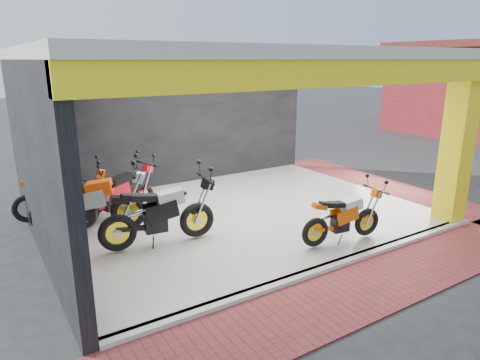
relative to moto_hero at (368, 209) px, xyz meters
name	(u,v)px	position (x,y,z in m)	size (l,w,h in m)	color
ground	(295,248)	(-1.40, 0.50, -0.68)	(80.00, 80.00, 0.00)	#2D2D30
showroom_floor	(239,215)	(-1.40, 2.50, -0.63)	(8.00, 6.00, 0.10)	white
showroom_ceiling	(239,54)	(-1.40, 2.50, 2.92)	(8.40, 6.40, 0.20)	beige
back_wall	(180,124)	(-1.40, 5.60, 1.07)	(8.20, 0.20, 3.50)	black
left_wall	(36,166)	(-5.50, 2.50, 1.07)	(0.20, 6.20, 3.50)	black
corner_column	(457,145)	(2.35, -0.25, 1.07)	(0.50, 0.50, 3.50)	yellow
header_beam_front	(344,73)	(-1.40, -0.50, 2.62)	(8.40, 0.30, 0.40)	yellow
header_beam_right	(370,67)	(2.60, 2.50, 2.62)	(0.30, 6.40, 0.40)	yellow
floor_kerb	(332,266)	(-1.40, -0.52, -0.63)	(8.00, 0.20, 0.10)	white
paver_front	(367,287)	(-1.40, -1.30, -0.66)	(9.00, 1.40, 0.03)	#9C3339
paver_right	(380,185)	(3.40, 2.50, -0.66)	(1.40, 7.00, 0.03)	#9C3339
moto_hero	(368,209)	(0.00, 0.00, 0.00)	(1.89, 0.70, 1.15)	#D95309
moto_row_a	(196,203)	(-2.87, 1.73, 0.14)	(2.34, 0.87, 1.43)	black
moto_row_b	(141,184)	(-3.27, 3.76, 0.09)	(2.18, 0.81, 1.33)	#B5131F
moto_row_c	(127,196)	(-3.87, 2.84, 0.16)	(2.42, 0.89, 1.48)	#9EA0A5
moto_row_d	(92,188)	(-4.26, 4.11, 0.05)	(2.07, 0.77, 1.26)	#FF620A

